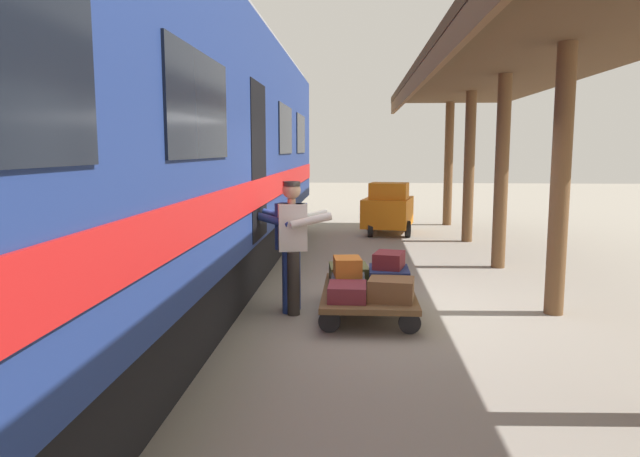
{
  "coord_description": "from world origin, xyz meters",
  "views": [
    {
      "loc": [
        0.72,
        7.52,
        2.1
      ],
      "look_at": [
        1.16,
        0.48,
        1.15
      ],
      "focal_mm": 32.89,
      "sensor_mm": 36.0,
      "label": 1
    }
  ],
  "objects_px": {
    "porter_by_door": "(294,242)",
    "baggage_tug": "(388,209)",
    "suitcase_maroon_trunk": "(389,260)",
    "suitcase_olive_duffel": "(349,273)",
    "luggage_cart": "(368,293)",
    "suitcase_orange_carryall": "(347,267)",
    "suitcase_black_hardshell": "(387,274)",
    "train_car": "(145,153)",
    "suitcase_burgundy_valise": "(347,292)",
    "suitcase_navy_fabric": "(389,279)",
    "porter_in_overalls": "(290,241)",
    "suitcase_brown_leather": "(391,290)",
    "suitcase_slate_roller": "(348,282)"
  },
  "relations": [
    {
      "from": "luggage_cart",
      "to": "baggage_tug",
      "type": "distance_m",
      "value": 7.33
    },
    {
      "from": "luggage_cart",
      "to": "porter_by_door",
      "type": "xyz_separation_m",
      "value": [
        0.95,
        -0.03,
        0.64
      ]
    },
    {
      "from": "train_car",
      "to": "porter_in_overalls",
      "type": "relative_size",
      "value": 9.49
    },
    {
      "from": "suitcase_navy_fabric",
      "to": "porter_by_door",
      "type": "xyz_separation_m",
      "value": [
        1.21,
        -0.03,
        0.46
      ]
    },
    {
      "from": "suitcase_burgundy_valise",
      "to": "porter_by_door",
      "type": "height_order",
      "value": "porter_by_door"
    },
    {
      "from": "train_car",
      "to": "suitcase_orange_carryall",
      "type": "bearing_deg",
      "value": 176.29
    },
    {
      "from": "suitcase_brown_leather",
      "to": "porter_in_overalls",
      "type": "relative_size",
      "value": 0.31
    },
    {
      "from": "luggage_cart",
      "to": "suitcase_burgundy_valise",
      "type": "height_order",
      "value": "suitcase_burgundy_valise"
    },
    {
      "from": "suitcase_olive_duffel",
      "to": "porter_by_door",
      "type": "relative_size",
      "value": 0.35
    },
    {
      "from": "suitcase_olive_duffel",
      "to": "suitcase_orange_carryall",
      "type": "relative_size",
      "value": 1.4
    },
    {
      "from": "porter_by_door",
      "to": "suitcase_olive_duffel",
      "type": "bearing_deg",
      "value": -144.22
    },
    {
      "from": "porter_by_door",
      "to": "baggage_tug",
      "type": "bearing_deg",
      "value": -102.32
    },
    {
      "from": "suitcase_maroon_trunk",
      "to": "train_car",
      "type": "bearing_deg",
      "value": -2.8
    },
    {
      "from": "train_car",
      "to": "suitcase_olive_duffel",
      "type": "height_order",
      "value": "train_car"
    },
    {
      "from": "suitcase_black_hardshell",
      "to": "train_car",
      "type": "bearing_deg",
      "value": 6.25
    },
    {
      "from": "suitcase_black_hardshell",
      "to": "suitcase_maroon_trunk",
      "type": "bearing_deg",
      "value": 90.02
    },
    {
      "from": "train_car",
      "to": "suitcase_brown_leather",
      "type": "height_order",
      "value": "train_car"
    },
    {
      "from": "suitcase_burgundy_valise",
      "to": "porter_by_door",
      "type": "distance_m",
      "value": 1.03
    },
    {
      "from": "suitcase_navy_fabric",
      "to": "suitcase_maroon_trunk",
      "type": "relative_size",
      "value": 1.37
    },
    {
      "from": "suitcase_olive_duffel",
      "to": "suitcase_navy_fabric",
      "type": "xyz_separation_m",
      "value": [
        -0.52,
        0.53,
        0.04
      ]
    },
    {
      "from": "suitcase_olive_duffel",
      "to": "suitcase_maroon_trunk",
      "type": "relative_size",
      "value": 1.31
    },
    {
      "from": "suitcase_slate_roller",
      "to": "train_car",
      "type": "bearing_deg",
      "value": -3.96
    },
    {
      "from": "porter_in_overalls",
      "to": "suitcase_orange_carryall",
      "type": "bearing_deg",
      "value": 172.89
    },
    {
      "from": "suitcase_burgundy_valise",
      "to": "baggage_tug",
      "type": "bearing_deg",
      "value": -96.5
    },
    {
      "from": "suitcase_olive_duffel",
      "to": "suitcase_maroon_trunk",
      "type": "xyz_separation_m",
      "value": [
        -0.52,
        0.5,
        0.28
      ]
    },
    {
      "from": "train_car",
      "to": "suitcase_maroon_trunk",
      "type": "xyz_separation_m",
      "value": [
        -3.18,
        0.16,
        -1.35
      ]
    },
    {
      "from": "luggage_cart",
      "to": "suitcase_orange_carryall",
      "type": "bearing_deg",
      "value": -2.55
    },
    {
      "from": "train_car",
      "to": "suitcase_navy_fabric",
      "type": "bearing_deg",
      "value": 176.69
    },
    {
      "from": "suitcase_brown_leather",
      "to": "baggage_tug",
      "type": "xyz_separation_m",
      "value": [
        -0.37,
        -7.83,
        0.17
      ]
    },
    {
      "from": "luggage_cart",
      "to": "suitcase_orange_carryall",
      "type": "height_order",
      "value": "suitcase_orange_carryall"
    },
    {
      "from": "luggage_cart",
      "to": "suitcase_black_hardshell",
      "type": "xyz_separation_m",
      "value": [
        -0.26,
        -0.53,
        0.13
      ]
    },
    {
      "from": "suitcase_slate_roller",
      "to": "suitcase_olive_duffel",
      "type": "relative_size",
      "value": 1.0
    },
    {
      "from": "suitcase_olive_duffel",
      "to": "suitcase_brown_leather",
      "type": "bearing_deg",
      "value": 116.02
    },
    {
      "from": "suitcase_brown_leather",
      "to": "suitcase_maroon_trunk",
      "type": "xyz_separation_m",
      "value": [
        -0.0,
        -0.56,
        0.25
      ]
    },
    {
      "from": "suitcase_olive_duffel",
      "to": "suitcase_brown_leather",
      "type": "distance_m",
      "value": 1.18
    },
    {
      "from": "train_car",
      "to": "suitcase_brown_leather",
      "type": "bearing_deg",
      "value": 167.31
    },
    {
      "from": "suitcase_orange_carryall",
      "to": "baggage_tug",
      "type": "height_order",
      "value": "baggage_tug"
    },
    {
      "from": "suitcase_orange_carryall",
      "to": "porter_by_door",
      "type": "relative_size",
      "value": 0.25
    },
    {
      "from": "suitcase_maroon_trunk",
      "to": "porter_by_door",
      "type": "relative_size",
      "value": 0.27
    },
    {
      "from": "suitcase_burgundy_valise",
      "to": "suitcase_orange_carryall",
      "type": "bearing_deg",
      "value": -89.07
    },
    {
      "from": "suitcase_black_hardshell",
      "to": "suitcase_slate_roller",
      "type": "bearing_deg",
      "value": 45.68
    },
    {
      "from": "suitcase_maroon_trunk",
      "to": "suitcase_navy_fabric",
      "type": "bearing_deg",
      "value": 89.73
    },
    {
      "from": "suitcase_olive_duffel",
      "to": "suitcase_black_hardshell",
      "type": "relative_size",
      "value": 0.96
    },
    {
      "from": "suitcase_maroon_trunk",
      "to": "suitcase_olive_duffel",
      "type": "bearing_deg",
      "value": -44.1
    },
    {
      "from": "suitcase_olive_duffel",
      "to": "suitcase_maroon_trunk",
      "type": "distance_m",
      "value": 0.77
    },
    {
      "from": "suitcase_maroon_trunk",
      "to": "suitcase_orange_carryall",
      "type": "bearing_deg",
      "value": 1.79
    },
    {
      "from": "suitcase_olive_duffel",
      "to": "suitcase_navy_fabric",
      "type": "height_order",
      "value": "suitcase_navy_fabric"
    },
    {
      "from": "train_car",
      "to": "luggage_cart",
      "type": "relative_size",
      "value": 8.36
    },
    {
      "from": "suitcase_navy_fabric",
      "to": "train_car",
      "type": "bearing_deg",
      "value": -3.31
    },
    {
      "from": "porter_in_overalls",
      "to": "baggage_tug",
      "type": "xyz_separation_m",
      "value": [
        -1.65,
        -7.19,
        -0.3
      ]
    }
  ]
}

